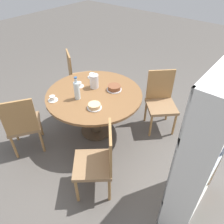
% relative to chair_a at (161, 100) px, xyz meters
% --- Properties ---
extents(ground_plane, '(14.00, 14.00, 0.00)m').
position_rel_chair_a_xyz_m(ground_plane, '(0.74, -0.66, -0.47)').
color(ground_plane, '#56514C').
extents(dining_table, '(1.34, 1.34, 0.70)m').
position_rel_chair_a_xyz_m(dining_table, '(0.74, -0.66, 0.10)').
color(dining_table, '#473828').
rests_on(dining_table, ground_plane).
extents(chair_a, '(0.59, 0.59, 0.91)m').
position_rel_chair_a_xyz_m(chair_a, '(0.00, 0.00, 0.00)').
color(chair_a, '#A87A47').
rests_on(chair_a, ground_plane).
extents(chair_b, '(0.58, 0.58, 0.91)m').
position_rel_chair_a_xyz_m(chair_b, '(0.25, -1.52, 0.00)').
color(chair_b, '#A87A47').
rests_on(chair_b, ground_plane).
extents(chair_c, '(0.58, 0.58, 0.91)m').
position_rel_chair_a_xyz_m(chair_c, '(1.61, -1.14, 0.00)').
color(chair_c, '#A87A47').
rests_on(chair_c, ground_plane).
extents(chair_d, '(0.59, 0.59, 0.91)m').
position_rel_chair_a_xyz_m(chair_d, '(1.44, 0.04, 0.00)').
color(chair_d, '#A87A47').
rests_on(chair_d, ground_plane).
extents(bookshelf, '(0.82, 0.28, 1.68)m').
position_rel_chair_a_xyz_m(bookshelf, '(0.99, 0.92, 0.34)').
color(bookshelf, silver).
rests_on(bookshelf, ground_plane).
extents(coffee_pot, '(0.13, 0.13, 0.24)m').
position_rel_chair_a_xyz_m(coffee_pot, '(0.62, -0.77, 0.34)').
color(coffee_pot, silver).
rests_on(coffee_pot, dining_table).
extents(water_bottle, '(0.08, 0.08, 0.32)m').
position_rel_chair_a_xyz_m(water_bottle, '(0.97, -0.75, 0.36)').
color(water_bottle, silver).
rests_on(water_bottle, dining_table).
extents(cake_main, '(0.21, 0.21, 0.07)m').
position_rel_chair_a_xyz_m(cake_main, '(0.50, -0.50, 0.26)').
color(cake_main, silver).
rests_on(cake_main, dining_table).
extents(cake_second, '(0.19, 0.19, 0.06)m').
position_rel_chair_a_xyz_m(cake_second, '(0.99, -0.43, 0.26)').
color(cake_second, silver).
rests_on(cake_second, dining_table).
extents(cup_a, '(0.13, 0.13, 0.07)m').
position_rel_chair_a_xyz_m(cup_a, '(0.74, -0.96, 0.26)').
color(cup_a, silver).
rests_on(cup_a, dining_table).
extents(cup_b, '(0.13, 0.13, 0.07)m').
position_rel_chair_a_xyz_m(cup_b, '(1.21, -0.97, 0.26)').
color(cup_b, silver).
rests_on(cup_b, dining_table).
extents(cup_c, '(0.13, 0.13, 0.07)m').
position_rel_chair_a_xyz_m(cup_c, '(0.43, -1.00, 0.26)').
color(cup_c, silver).
rests_on(cup_c, dining_table).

